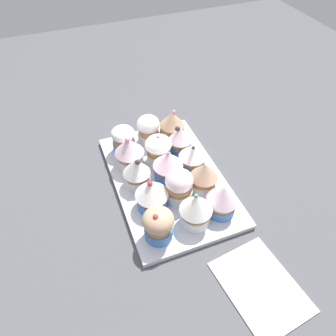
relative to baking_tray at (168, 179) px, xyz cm
name	(u,v)px	position (x,y,z in cm)	size (l,w,h in cm)	color
ground_plane	(168,186)	(0.00, 0.00, -2.10)	(180.00, 180.00, 3.00)	#4C4C51
baking_tray	(168,179)	(0.00, 0.00, 0.00)	(35.15, 22.75, 1.20)	silver
cupcake_0	(222,199)	(-12.00, -6.45, 4.36)	(6.13, 6.13, 7.21)	#477AC6
cupcake_1	(204,177)	(-5.66, -5.57, 4.45)	(5.70, 5.70, 7.53)	white
cupcake_2	(193,156)	(0.72, -5.97, 4.29)	(6.02, 6.02, 7.30)	#477AC6
cupcake_3	(180,141)	(6.60, -5.56, 4.09)	(5.40, 5.40, 7.26)	#477AC6
cupcake_4	(172,126)	(11.98, -5.63, 4.44)	(5.91, 5.91, 7.97)	#477AC6
cupcake_5	(196,209)	(-12.57, -0.65, 4.73)	(6.21, 6.21, 8.08)	white
cupcake_6	(180,186)	(-6.07, -0.22, 4.37)	(5.58, 5.58, 7.53)	white
cupcake_7	(170,164)	(0.07, -0.41, 4.45)	(6.39, 6.39, 7.61)	#477AC6
cupcake_8	(158,149)	(5.85, 0.22, 4.06)	(5.90, 5.90, 6.89)	white
cupcake_9	(149,129)	(12.92, -0.26, 4.26)	(5.37, 5.37, 7.26)	white
cupcake_10	(158,224)	(-12.94, 6.82, 4.25)	(5.74, 5.74, 7.36)	#477AC6
cupcake_11	(152,194)	(-5.98, 5.66, 4.21)	(6.61, 6.61, 7.26)	#477AC6
cupcake_12	(137,172)	(0.66, 6.70, 4.36)	(5.69, 5.69, 7.61)	white
cupcake_13	(129,152)	(6.46, 6.50, 4.76)	(6.45, 6.45, 8.23)	white
cupcake_14	(124,139)	(11.90, 6.40, 4.00)	(5.44, 5.44, 6.65)	#477AC6
napkin	(261,286)	(-27.81, -6.04, -0.30)	(15.31, 11.45, 0.60)	white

